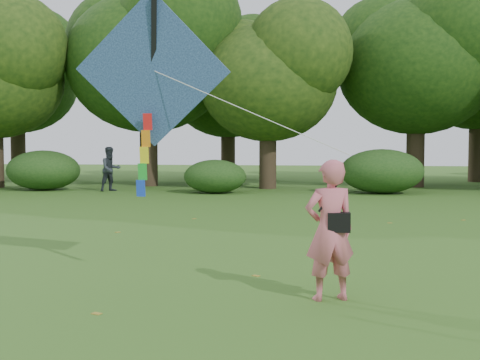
# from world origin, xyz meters

# --- Properties ---
(ground) EXTENTS (100.00, 100.00, 0.00)m
(ground) POSITION_xyz_m (0.00, 0.00, 0.00)
(ground) COLOR #265114
(ground) RESTS_ON ground
(man_kite_flyer) EXTENTS (0.80, 0.66, 1.90)m
(man_kite_flyer) POSITION_xyz_m (0.49, 0.14, 0.95)
(man_kite_flyer) COLOR #CB5F6D
(man_kite_flyer) RESTS_ON ground
(bystander_left) EXTENTS (1.19, 1.20, 1.96)m
(bystander_left) POSITION_xyz_m (-8.75, 17.54, 0.98)
(bystander_left) COLOR #282E35
(bystander_left) RESTS_ON ground
(crossbody_bag) EXTENTS (0.43, 0.20, 0.73)m
(crossbody_bag) POSITION_xyz_m (0.60, 0.11, 1.07)
(crossbody_bag) COLOR black
(crossbody_bag) RESTS_ON ground
(flying_kite) EXTENTS (4.15, 1.45, 3.13)m
(flying_kite) POSITION_xyz_m (-2.21, 1.14, 3.19)
(flying_kite) COLOR #2864AE
(flying_kite) RESTS_ON ground
(tree_line) EXTENTS (54.70, 15.30, 9.48)m
(tree_line) POSITION_xyz_m (1.67, 22.88, 5.60)
(tree_line) COLOR #3A2D1E
(tree_line) RESTS_ON ground
(shrub_band) EXTENTS (39.15, 3.22, 1.88)m
(shrub_band) POSITION_xyz_m (-0.72, 17.60, 0.86)
(shrub_band) COLOR #264919
(shrub_band) RESTS_ON ground
(fallen_leaves) EXTENTS (10.17, 10.51, 0.01)m
(fallen_leaves) POSITION_xyz_m (1.12, 5.25, 0.01)
(fallen_leaves) COLOR olive
(fallen_leaves) RESTS_ON ground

